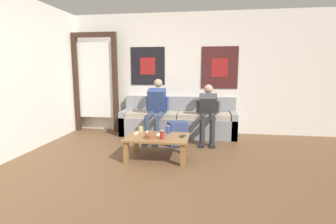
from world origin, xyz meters
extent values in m
plane|color=brown|center=(0.00, 0.00, 0.00)|extent=(18.00, 18.00, 0.00)
cube|color=white|center=(0.00, 2.73, 1.27)|extent=(10.00, 0.05, 2.55)
cube|color=black|center=(-0.44, 2.70, 1.44)|extent=(0.75, 0.01, 0.81)
cube|color=maroon|center=(-0.44, 2.69, 1.44)|extent=(0.34, 0.01, 0.37)
cube|color=#471E1E|center=(1.10, 2.70, 1.40)|extent=(0.76, 0.01, 0.87)
cube|color=maroon|center=(1.10, 2.69, 1.40)|extent=(0.34, 0.01, 0.39)
cube|color=#382319|center=(-2.03, 2.51, 1.02)|extent=(0.10, 0.10, 2.05)
cube|color=#382319|center=(-1.13, 2.51, 1.02)|extent=(0.10, 0.10, 2.05)
cube|color=#382319|center=(-1.58, 2.51, 2.10)|extent=(1.00, 0.10, 0.10)
cube|color=silver|center=(-1.58, 2.53, 1.13)|extent=(0.82, 0.02, 1.64)
cube|color=gray|center=(0.27, 2.64, 0.40)|extent=(2.37, 0.13, 0.79)
cube|color=gray|center=(0.27, 2.31, 0.20)|extent=(2.37, 0.54, 0.39)
cube|color=gray|center=(-0.86, 2.31, 0.26)|extent=(0.12, 0.54, 0.51)
cube|color=gray|center=(1.40, 2.31, 0.26)|extent=(0.12, 0.54, 0.51)
cube|color=#B2A38E|center=(-0.26, 2.31, 0.44)|extent=(1.05, 0.50, 0.10)
cube|color=#B2A38E|center=(0.80, 2.31, 0.44)|extent=(1.05, 0.50, 0.10)
cube|color=olive|center=(0.12, 0.88, 0.34)|extent=(0.95, 0.65, 0.03)
cube|color=olive|center=(-0.30, 1.15, 0.16)|extent=(0.07, 0.07, 0.32)
cube|color=olive|center=(0.54, 1.15, 0.16)|extent=(0.07, 0.07, 0.32)
cube|color=olive|center=(-0.30, 0.61, 0.16)|extent=(0.07, 0.07, 0.32)
cube|color=olive|center=(0.54, 0.61, 0.16)|extent=(0.07, 0.07, 0.32)
cylinder|color=#384256|center=(-0.22, 1.87, 0.49)|extent=(0.11, 0.47, 0.11)
cylinder|color=#384256|center=(-0.22, 1.64, 0.26)|extent=(0.10, 0.10, 0.47)
cube|color=#232328|center=(-0.22, 1.57, 0.03)|extent=(0.11, 0.25, 0.05)
cylinder|color=#384256|center=(-0.04, 1.87, 0.49)|extent=(0.11, 0.47, 0.11)
cylinder|color=#384256|center=(-0.04, 1.64, 0.26)|extent=(0.10, 0.10, 0.47)
cube|color=#232328|center=(-0.04, 1.57, 0.03)|extent=(0.11, 0.25, 0.05)
cube|color=#33477F|center=(-0.13, 2.17, 0.73)|extent=(0.35, 0.36, 0.54)
sphere|color=tan|center=(-0.13, 2.28, 1.09)|extent=(0.17, 0.17, 0.17)
cylinder|color=#33477F|center=(-0.33, 2.18, 0.69)|extent=(0.08, 0.12, 0.28)
cylinder|color=#33477F|center=(0.06, 2.18, 0.69)|extent=(0.08, 0.12, 0.28)
cylinder|color=#2D2D33|center=(0.79, 1.90, 0.49)|extent=(0.11, 0.40, 0.11)
cylinder|color=#2D2D33|center=(0.79, 1.70, 0.26)|extent=(0.10, 0.10, 0.47)
cube|color=#232328|center=(0.79, 1.63, 0.03)|extent=(0.11, 0.25, 0.05)
cylinder|color=#2D2D33|center=(0.97, 1.90, 0.49)|extent=(0.11, 0.40, 0.11)
cylinder|color=#2D2D33|center=(0.97, 1.70, 0.26)|extent=(0.10, 0.10, 0.47)
cube|color=#232328|center=(0.97, 1.63, 0.03)|extent=(0.11, 0.25, 0.05)
cube|color=#3F3F44|center=(0.88, 2.19, 0.68)|extent=(0.35, 0.37, 0.47)
sphere|color=tan|center=(0.88, 2.32, 0.98)|extent=(0.18, 0.18, 0.18)
cylinder|color=#3F3F44|center=(0.68, 2.20, 0.64)|extent=(0.08, 0.12, 0.24)
cylinder|color=#3F3F44|center=(1.07, 2.20, 0.64)|extent=(0.08, 0.12, 0.24)
cube|color=navy|center=(0.34, 1.62, 0.22)|extent=(0.40, 0.36, 0.44)
cube|color=navy|center=(0.39, 1.53, 0.12)|extent=(0.24, 0.18, 0.20)
cylinder|color=brown|center=(0.04, 0.76, 0.39)|extent=(0.17, 0.17, 0.07)
torus|color=brown|center=(0.04, 0.76, 0.42)|extent=(0.18, 0.18, 0.02)
cylinder|color=tan|center=(-0.22, 1.15, 0.40)|extent=(0.08, 0.08, 0.09)
cylinder|color=black|center=(-0.22, 1.15, 0.45)|extent=(0.00, 0.00, 0.01)
cylinder|color=#28479E|center=(0.25, 1.09, 0.41)|extent=(0.07, 0.07, 0.12)
cylinder|color=silver|center=(0.25, 1.09, 0.48)|extent=(0.06, 0.06, 0.00)
cylinder|color=maroon|center=(0.22, 0.75, 0.41)|extent=(0.07, 0.07, 0.12)
cylinder|color=silver|center=(0.22, 0.75, 0.48)|extent=(0.06, 0.06, 0.00)
cube|color=white|center=(-0.24, 0.98, 0.37)|extent=(0.04, 0.14, 0.02)
cylinder|color=#333842|center=(-0.24, 1.01, 0.38)|extent=(0.01, 0.01, 0.00)
cube|color=white|center=(-0.09, 1.07, 0.37)|extent=(0.06, 0.15, 0.02)
cylinder|color=#333842|center=(-0.09, 1.10, 0.38)|extent=(0.01, 0.01, 0.00)
cube|color=white|center=(0.13, 0.96, 0.37)|extent=(0.13, 0.12, 0.02)
cylinder|color=#333842|center=(0.15, 0.98, 0.38)|extent=(0.01, 0.01, 0.00)
cube|color=black|center=(0.50, 0.92, 0.36)|extent=(0.10, 0.15, 0.01)
cube|color=black|center=(0.50, 0.92, 0.36)|extent=(0.09, 0.14, 0.00)
camera|label=1|loc=(0.87, -2.96, 1.37)|focal=28.00mm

